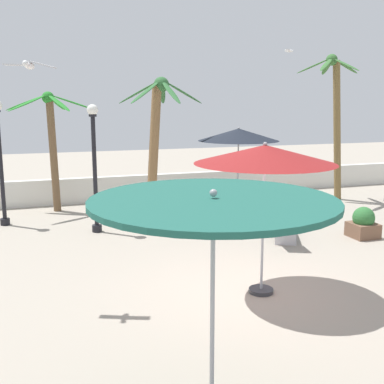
% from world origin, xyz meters
% --- Properties ---
extents(ground_plane, '(56.00, 56.00, 0.00)m').
position_xyz_m(ground_plane, '(0.00, 0.00, 0.00)').
color(ground_plane, '#9E9384').
extents(boundary_wall, '(25.20, 0.30, 0.94)m').
position_xyz_m(boundary_wall, '(0.00, 9.51, 0.47)').
color(boundary_wall, silver).
rests_on(boundary_wall, ground_plane).
extents(patio_umbrella_0, '(2.57, 2.57, 2.80)m').
position_xyz_m(patio_umbrella_0, '(-2.07, -3.53, 2.57)').
color(patio_umbrella_0, '#333338').
rests_on(patio_umbrella_0, ground_plane).
extents(patio_umbrella_1, '(2.66, 2.66, 2.95)m').
position_xyz_m(patio_umbrella_1, '(0.28, -0.10, 2.70)').
color(patio_umbrella_1, '#333338').
rests_on(patio_umbrella_1, ground_plane).
extents(patio_umbrella_2, '(2.73, 2.73, 2.84)m').
position_xyz_m(patio_umbrella_2, '(2.77, 6.67, 2.57)').
color(patio_umbrella_2, '#333338').
rests_on(patio_umbrella_2, ground_plane).
extents(palm_tree_0, '(2.98, 2.98, 4.01)m').
position_xyz_m(palm_tree_0, '(-3.20, 8.47, 2.63)').
color(palm_tree_0, brown).
rests_on(palm_tree_0, ground_plane).
extents(palm_tree_1, '(2.77, 2.89, 4.46)m').
position_xyz_m(palm_tree_1, '(-0.00, 6.95, 2.80)').
color(palm_tree_1, olive).
rests_on(palm_tree_1, ground_plane).
extents(palm_tree_2, '(2.28, 2.44, 5.36)m').
position_xyz_m(palm_tree_2, '(6.85, 7.12, 3.32)').
color(palm_tree_2, brown).
rests_on(palm_tree_2, ground_plane).
extents(lamp_post_0, '(0.31, 0.31, 3.61)m').
position_xyz_m(lamp_post_0, '(-2.19, 5.38, 2.00)').
color(lamp_post_0, black).
rests_on(lamp_post_0, ground_plane).
extents(lamp_post_1, '(0.33, 0.33, 3.74)m').
position_xyz_m(lamp_post_1, '(-4.74, 7.03, 2.16)').
color(lamp_post_1, black).
rests_on(lamp_post_1, ground_plane).
extents(lounge_chair_0, '(1.30, 1.93, 0.83)m').
position_xyz_m(lounge_chair_0, '(2.46, 2.87, 0.40)').
color(lounge_chair_0, '#B7B7BC').
rests_on(lounge_chair_0, ground_plane).
extents(seagull_0, '(0.82, 0.90, 0.14)m').
position_xyz_m(seagull_0, '(7.30, 11.46, 5.91)').
color(seagull_0, white).
extents(seagull_1, '(0.89, 0.49, 0.15)m').
position_xyz_m(seagull_1, '(-3.77, 0.85, 4.29)').
color(seagull_1, white).
extents(planter, '(0.70, 0.70, 0.85)m').
position_xyz_m(planter, '(4.69, 2.49, 0.38)').
color(planter, brown).
rests_on(planter, ground_plane).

